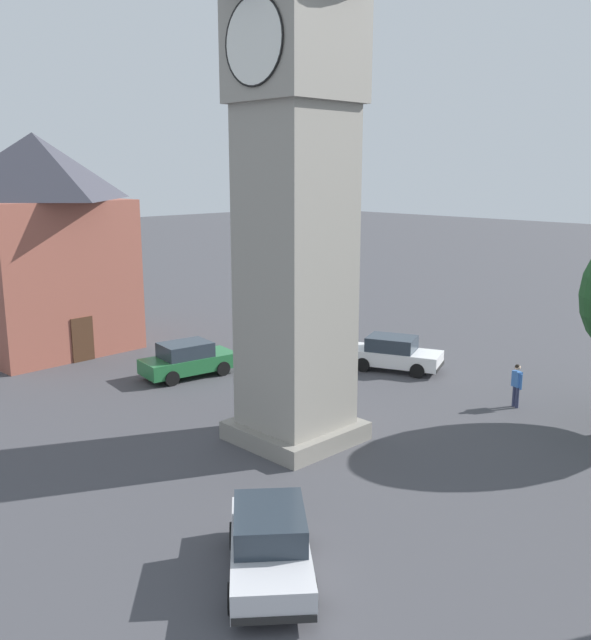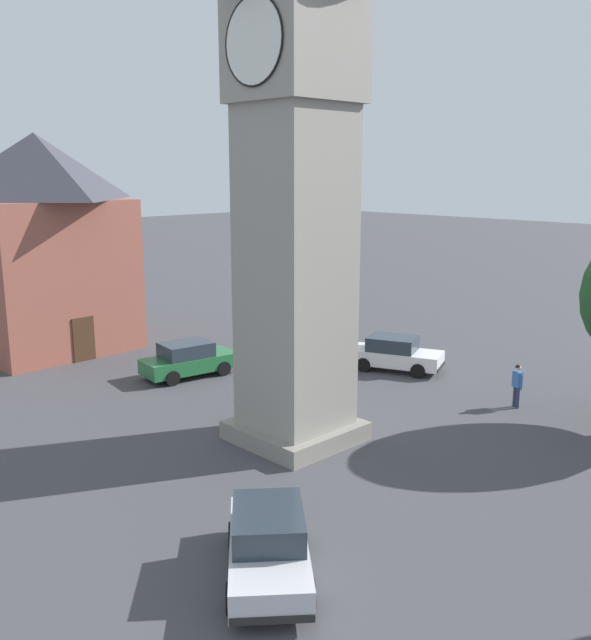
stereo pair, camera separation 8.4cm
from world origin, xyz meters
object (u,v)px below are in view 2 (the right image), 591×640
at_px(car_silver_kerb, 268,544).
at_px(car_red_corner, 189,359).
at_px(car_blue_kerb, 395,354).
at_px(clock_tower, 296,77).
at_px(pedestrian, 517,382).
at_px(building_terrace_right, 42,241).

bearing_deg(car_silver_kerb, car_red_corner, 151.07).
bearing_deg(car_blue_kerb, clock_tower, -72.67).
height_order(car_blue_kerb, car_silver_kerb, same).
bearing_deg(clock_tower, pedestrian, 66.51).
distance_m(car_blue_kerb, pedestrian, 6.37).
bearing_deg(car_blue_kerb, pedestrian, -5.96).
distance_m(car_silver_kerb, pedestrian, 14.26).
bearing_deg(car_blue_kerb, car_red_corner, -127.91).
xyz_separation_m(car_red_corner, pedestrian, (11.97, 6.58, 0.25)).
bearing_deg(pedestrian, building_terrace_right, -157.22).
height_order(clock_tower, pedestrian, clock_tower).
xyz_separation_m(clock_tower, car_silver_kerb, (5.31, -5.95, -10.80)).
bearing_deg(clock_tower, car_silver_kerb, -48.25).
bearing_deg(building_terrace_right, pedestrian, 22.78).
bearing_deg(pedestrian, clock_tower, -113.49).
relative_size(car_silver_kerb, car_red_corner, 0.98).
xyz_separation_m(car_blue_kerb, pedestrian, (6.33, -0.66, 0.25)).
xyz_separation_m(car_silver_kerb, car_red_corner, (-13.71, 7.58, 0.00)).
height_order(car_silver_kerb, building_terrace_right, building_terrace_right).
relative_size(clock_tower, car_red_corner, 4.59).
bearing_deg(car_red_corner, car_silver_kerb, -28.93).
relative_size(car_red_corner, pedestrian, 2.56).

